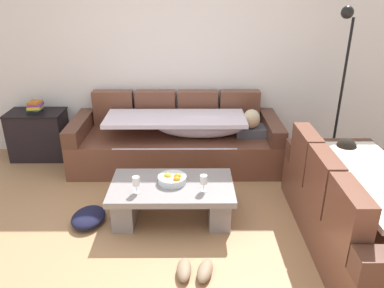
{
  "coord_description": "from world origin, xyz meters",
  "views": [
    {
      "loc": [
        0.23,
        -2.79,
        2.2
      ],
      "look_at": [
        0.25,
        1.0,
        0.55
      ],
      "focal_mm": 35.24,
      "sensor_mm": 36.0,
      "label": 1
    }
  ],
  "objects_px": {
    "pair_of_shoes": "(194,270)",
    "couch_along_wall": "(180,141)",
    "couch_near_window": "(358,210)",
    "crumpled_garment": "(89,217)",
    "coffee_table": "(172,197)",
    "floor_lamp": "(341,80)",
    "wine_glass_near_right": "(204,180)",
    "book_stack_on_cabinet": "(35,107)",
    "fruit_bowl": "(173,179)",
    "wine_glass_near_left": "(136,182)",
    "side_cabinet": "(39,135)"
  },
  "relations": [
    {
      "from": "couch_along_wall",
      "to": "crumpled_garment",
      "type": "distance_m",
      "value": 1.59
    },
    {
      "from": "wine_glass_near_right",
      "to": "book_stack_on_cabinet",
      "type": "height_order",
      "value": "book_stack_on_cabinet"
    },
    {
      "from": "fruit_bowl",
      "to": "side_cabinet",
      "type": "bearing_deg",
      "value": 142.58
    },
    {
      "from": "pair_of_shoes",
      "to": "couch_near_window",
      "type": "bearing_deg",
      "value": 16.22
    },
    {
      "from": "couch_along_wall",
      "to": "side_cabinet",
      "type": "xyz_separation_m",
      "value": [
        -1.88,
        0.22,
        -0.01
      ]
    },
    {
      "from": "couch_along_wall",
      "to": "pair_of_shoes",
      "type": "relative_size",
      "value": 7.95
    },
    {
      "from": "couch_near_window",
      "to": "book_stack_on_cabinet",
      "type": "relative_size",
      "value": 8.96
    },
    {
      "from": "side_cabinet",
      "to": "book_stack_on_cabinet",
      "type": "xyz_separation_m",
      "value": [
        0.02,
        0.0,
        0.39
      ]
    },
    {
      "from": "fruit_bowl",
      "to": "side_cabinet",
      "type": "xyz_separation_m",
      "value": [
        -1.84,
        1.41,
        -0.1
      ]
    },
    {
      "from": "pair_of_shoes",
      "to": "couch_along_wall",
      "type": "bearing_deg",
      "value": 94.65
    },
    {
      "from": "fruit_bowl",
      "to": "side_cabinet",
      "type": "relative_size",
      "value": 0.39
    },
    {
      "from": "coffee_table",
      "to": "couch_along_wall",
      "type": "bearing_deg",
      "value": 87.78
    },
    {
      "from": "wine_glass_near_left",
      "to": "wine_glass_near_right",
      "type": "xyz_separation_m",
      "value": [
        0.63,
        0.03,
        0.0
      ]
    },
    {
      "from": "crumpled_garment",
      "to": "couch_along_wall",
      "type": "bearing_deg",
      "value": 56.2
    },
    {
      "from": "wine_glass_near_left",
      "to": "couch_near_window",
      "type": "bearing_deg",
      "value": -6.76
    },
    {
      "from": "couch_near_window",
      "to": "coffee_table",
      "type": "height_order",
      "value": "couch_near_window"
    },
    {
      "from": "coffee_table",
      "to": "crumpled_garment",
      "type": "relative_size",
      "value": 3.0
    },
    {
      "from": "fruit_bowl",
      "to": "wine_glass_near_right",
      "type": "distance_m",
      "value": 0.35
    },
    {
      "from": "fruit_bowl",
      "to": "pair_of_shoes",
      "type": "bearing_deg",
      "value": -76.34
    },
    {
      "from": "wine_glass_near_left",
      "to": "book_stack_on_cabinet",
      "type": "height_order",
      "value": "book_stack_on_cabinet"
    },
    {
      "from": "fruit_bowl",
      "to": "pair_of_shoes",
      "type": "distance_m",
      "value": 0.95
    },
    {
      "from": "wine_glass_near_right",
      "to": "crumpled_garment",
      "type": "bearing_deg",
      "value": 177.89
    },
    {
      "from": "couch_near_window",
      "to": "wine_glass_near_right",
      "type": "bearing_deg",
      "value": 79.13
    },
    {
      "from": "book_stack_on_cabinet",
      "to": "wine_glass_near_right",
      "type": "bearing_deg",
      "value": -36.51
    },
    {
      "from": "side_cabinet",
      "to": "coffee_table",
      "type": "bearing_deg",
      "value": -38.2
    },
    {
      "from": "couch_along_wall",
      "to": "wine_glass_near_right",
      "type": "bearing_deg",
      "value": -79.16
    },
    {
      "from": "couch_near_window",
      "to": "crumpled_garment",
      "type": "height_order",
      "value": "couch_near_window"
    },
    {
      "from": "couch_along_wall",
      "to": "wine_glass_near_left",
      "type": "height_order",
      "value": "couch_along_wall"
    },
    {
      "from": "fruit_bowl",
      "to": "couch_along_wall",
      "type": "bearing_deg",
      "value": 88.04
    },
    {
      "from": "book_stack_on_cabinet",
      "to": "crumpled_garment",
      "type": "distance_m",
      "value": 1.93
    },
    {
      "from": "couch_near_window",
      "to": "fruit_bowl",
      "type": "bearing_deg",
      "value": 75.75
    },
    {
      "from": "fruit_bowl",
      "to": "pair_of_shoes",
      "type": "xyz_separation_m",
      "value": [
        0.21,
        -0.85,
        -0.38
      ]
    },
    {
      "from": "coffee_table",
      "to": "wine_glass_near_left",
      "type": "height_order",
      "value": "wine_glass_near_left"
    },
    {
      "from": "coffee_table",
      "to": "fruit_bowl",
      "type": "height_order",
      "value": "fruit_bowl"
    },
    {
      "from": "wine_glass_near_left",
      "to": "floor_lamp",
      "type": "distance_m",
      "value": 2.74
    },
    {
      "from": "couch_near_window",
      "to": "wine_glass_near_right",
      "type": "xyz_separation_m",
      "value": [
        -1.36,
        0.26,
        0.16
      ]
    },
    {
      "from": "couch_near_window",
      "to": "pair_of_shoes",
      "type": "xyz_separation_m",
      "value": [
        -1.46,
        -0.42,
        -0.29
      ]
    },
    {
      "from": "coffee_table",
      "to": "floor_lamp",
      "type": "xyz_separation_m",
      "value": [
        1.98,
        1.21,
        0.88
      ]
    },
    {
      "from": "couch_along_wall",
      "to": "pair_of_shoes",
      "type": "distance_m",
      "value": 2.06
    },
    {
      "from": "couch_near_window",
      "to": "floor_lamp",
      "type": "relative_size",
      "value": 1.01
    },
    {
      "from": "fruit_bowl",
      "to": "coffee_table",
      "type": "bearing_deg",
      "value": -101.1
    },
    {
      "from": "couch_along_wall",
      "to": "coffee_table",
      "type": "relative_size",
      "value": 2.15
    },
    {
      "from": "couch_near_window",
      "to": "wine_glass_near_left",
      "type": "bearing_deg",
      "value": 83.24
    },
    {
      "from": "couch_near_window",
      "to": "side_cabinet",
      "type": "height_order",
      "value": "couch_near_window"
    },
    {
      "from": "wine_glass_near_right",
      "to": "book_stack_on_cabinet",
      "type": "relative_size",
      "value": 0.75
    },
    {
      "from": "coffee_table",
      "to": "pair_of_shoes",
      "type": "xyz_separation_m",
      "value": [
        0.21,
        -0.81,
        -0.19
      ]
    },
    {
      "from": "wine_glass_near_right",
      "to": "crumpled_garment",
      "type": "height_order",
      "value": "wine_glass_near_right"
    },
    {
      "from": "wine_glass_near_left",
      "to": "side_cabinet",
      "type": "height_order",
      "value": "side_cabinet"
    },
    {
      "from": "wine_glass_near_right",
      "to": "side_cabinet",
      "type": "xyz_separation_m",
      "value": [
        -2.14,
        1.57,
        -0.17
      ]
    },
    {
      "from": "couch_near_window",
      "to": "pair_of_shoes",
      "type": "height_order",
      "value": "couch_near_window"
    }
  ]
}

